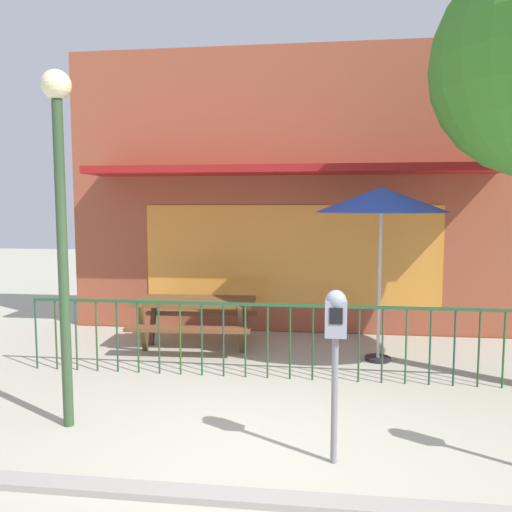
# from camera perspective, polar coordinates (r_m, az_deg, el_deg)

# --- Properties ---
(ground) EXTENTS (40.00, 40.00, 0.00)m
(ground) POSITION_cam_1_polar(r_m,az_deg,el_deg) (4.74, 0.31, -21.91)
(ground) COLOR #AEAC98
(pub_storefront) EXTENTS (7.80, 1.45, 4.87)m
(pub_storefront) POSITION_cam_1_polar(r_m,az_deg,el_deg) (8.97, 3.99, 7.15)
(pub_storefront) COLOR #5A3316
(pub_storefront) RESTS_ON ground
(patio_fence_front) EXTENTS (6.57, 0.04, 0.97)m
(patio_fence_front) POSITION_cam_1_polar(r_m,az_deg,el_deg) (6.50, 2.57, -7.99)
(patio_fence_front) COLOR #1F502C
(patio_fence_front) RESTS_ON ground
(picnic_table_left) EXTENTS (1.86, 1.45, 0.79)m
(picnic_table_left) POSITION_cam_1_polar(r_m,az_deg,el_deg) (7.89, -6.82, -5.96)
(picnic_table_left) COLOR brown
(picnic_table_left) RESTS_ON ground
(patio_umbrella) EXTENTS (1.82, 1.82, 2.45)m
(patio_umbrella) POSITION_cam_1_polar(r_m,az_deg,el_deg) (7.29, 13.83, 6.01)
(patio_umbrella) COLOR black
(patio_umbrella) RESTS_ON ground
(parking_meter_near) EXTENTS (0.18, 0.17, 1.50)m
(parking_meter_near) POSITION_cam_1_polar(r_m,az_deg,el_deg) (4.36, 8.87, -8.21)
(parking_meter_near) COLOR gray
(parking_meter_near) RESTS_ON ground
(street_lamp) EXTENTS (0.28, 0.28, 3.47)m
(street_lamp) POSITION_cam_1_polar(r_m,az_deg,el_deg) (5.27, -21.01, 6.46)
(street_lamp) COLOR #314A2C
(street_lamp) RESTS_ON ground
(curb_edge) EXTENTS (10.91, 0.20, 0.11)m
(curb_edge) POSITION_cam_1_polar(r_m,az_deg,el_deg) (4.22, -0.79, -25.73)
(curb_edge) COLOR gray
(curb_edge) RESTS_ON ground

